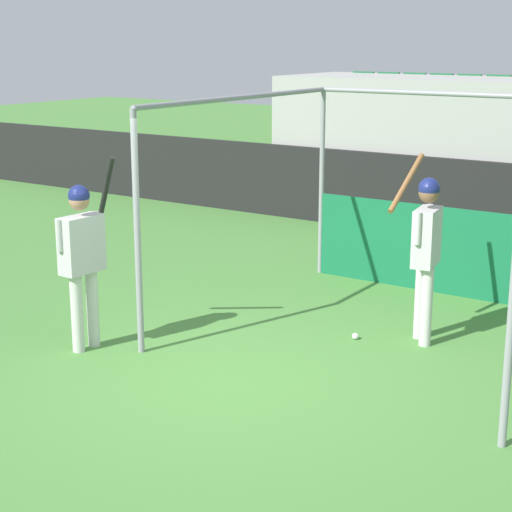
% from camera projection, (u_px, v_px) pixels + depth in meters
% --- Properties ---
extents(ground_plane, '(60.00, 60.00, 0.00)m').
position_uv_depth(ground_plane, '(225.00, 382.00, 8.41)').
color(ground_plane, '#477F38').
extents(outfield_wall, '(24.00, 0.12, 1.35)m').
position_uv_depth(outfield_wall, '(479.00, 202.00, 13.97)').
color(outfield_wall, black).
rests_on(outfield_wall, ground).
extents(bleacher_section, '(8.15, 2.40, 2.63)m').
position_uv_depth(bleacher_section, '(506.00, 155.00, 14.83)').
color(bleacher_section, '#9E9E99').
rests_on(bleacher_section, ground).
extents(batting_cage, '(4.01, 3.95, 2.63)m').
position_uv_depth(batting_cage, '(434.00, 218.00, 10.43)').
color(batting_cage, gray).
rests_on(batting_cage, ground).
extents(player_batter, '(0.55, 0.92, 2.01)m').
position_uv_depth(player_batter, '(426.00, 243.00, 9.26)').
color(player_batter, silver).
rests_on(player_batter, ground).
extents(player_waiting, '(0.52, 0.83, 2.10)m').
position_uv_depth(player_waiting, '(82.00, 250.00, 9.05)').
color(player_waiting, silver).
rests_on(player_waiting, ground).
extents(baseball, '(0.07, 0.07, 0.07)m').
position_uv_depth(baseball, '(355.00, 336.00, 9.58)').
color(baseball, white).
rests_on(baseball, ground).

